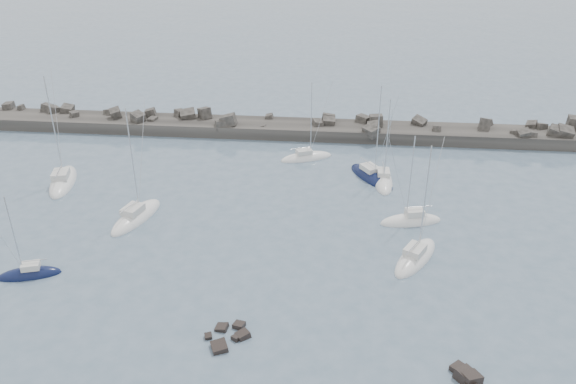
# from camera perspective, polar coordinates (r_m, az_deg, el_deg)

# --- Properties ---
(ground) EXTENTS (400.00, 400.00, 0.00)m
(ground) POSITION_cam_1_polar(r_m,az_deg,el_deg) (54.74, -0.48, -8.70)
(ground) COLOR slate
(ground) RESTS_ON ground
(rock_cluster_near) EXTENTS (4.00, 4.23, 1.26)m
(rock_cluster_near) POSITION_cam_1_polar(r_m,az_deg,el_deg) (48.29, -6.13, -14.66)
(rock_cluster_near) COLOR black
(rock_cluster_near) RESTS_ON ground
(rock_cluster_far) EXTENTS (2.33, 3.14, 1.46)m
(rock_cluster_far) POSITION_cam_1_polar(r_m,az_deg,el_deg) (46.66, 17.67, -17.54)
(rock_cluster_far) COLOR black
(rock_cluster_far) RESTS_ON ground
(breakwater) EXTENTS (115.00, 7.48, 5.40)m
(breakwater) POSITION_cam_1_polar(r_m,az_deg,el_deg) (88.89, -2.56, 6.19)
(breakwater) COLOR #302E2B
(breakwater) RESTS_ON ground
(sailboat_1) EXTENTS (5.23, 9.93, 15.07)m
(sailboat_1) POSITION_cam_1_polar(r_m,az_deg,el_deg) (78.13, -21.88, 0.95)
(sailboat_1) COLOR white
(sailboat_1) RESTS_ON ground
(sailboat_2) EXTENTS (6.17, 3.53, 9.55)m
(sailboat_2) POSITION_cam_1_polar(r_m,az_deg,el_deg) (60.39, -24.76, -7.62)
(sailboat_2) COLOR #0D1539
(sailboat_2) RESTS_ON ground
(sailboat_3) EXTENTS (4.99, 9.29, 14.10)m
(sailboat_3) POSITION_cam_1_polar(r_m,az_deg,el_deg) (66.66, -15.16, -2.50)
(sailboat_3) COLOR white
(sailboat_3) RESTS_ON ground
(sailboat_4) EXTENTS (7.90, 5.18, 12.01)m
(sailboat_4) POSITION_cam_1_polar(r_m,az_deg,el_deg) (79.69, 1.87, 3.49)
(sailboat_4) COLOR white
(sailboat_4) RESTS_ON ground
(sailboat_5) EXTENTS (2.53, 7.78, 12.31)m
(sailboat_5) POSITION_cam_1_polar(r_m,az_deg,el_deg) (73.80, 9.63, 1.09)
(sailboat_5) COLOR white
(sailboat_5) RESTS_ON ground
(sailboat_6) EXTENTS (6.29, 8.51, 13.22)m
(sailboat_6) POSITION_cam_1_polar(r_m,az_deg,el_deg) (58.74, 12.81, -6.54)
(sailboat_6) COLOR white
(sailboat_6) RESTS_ON ground
(sailboat_7) EXTENTS (6.97, 8.73, 13.66)m
(sailboat_7) POSITION_cam_1_polar(r_m,az_deg,el_deg) (74.67, 8.45, 1.50)
(sailboat_7) COLOR #0D1539
(sailboat_7) RESTS_ON ground
(sailboat_8) EXTENTS (7.42, 3.79, 11.49)m
(sailboat_8) POSITION_cam_1_polar(r_m,az_deg,el_deg) (65.08, 12.37, -2.92)
(sailboat_8) COLOR white
(sailboat_8) RESTS_ON ground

